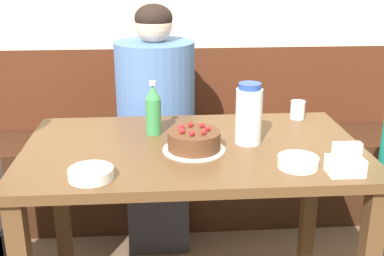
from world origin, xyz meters
name	(u,v)px	position (x,y,z in m)	size (l,w,h in m)	color
bench_seat	(182,178)	(0.00, 0.83, 0.24)	(2.46, 0.38, 0.47)	#381E11
dining_table	(193,174)	(0.00, 0.00, 0.65)	(1.23, 0.72, 0.76)	brown
birthday_cake	(194,141)	(0.00, -0.05, 0.80)	(0.22, 0.22, 0.09)	white
water_pitcher	(249,114)	(0.20, 0.01, 0.87)	(0.10, 0.10, 0.23)	white
soju_bottle	(153,109)	(-0.14, 0.14, 0.86)	(0.06, 0.06, 0.21)	#388E4C
napkin_holder	(346,163)	(0.46, -0.28, 0.80)	(0.11, 0.08, 0.11)	white
bowl_soup_white	(298,162)	(0.33, -0.22, 0.78)	(0.13, 0.13, 0.04)	white
bowl_rice_small	(91,174)	(-0.34, -0.26, 0.78)	(0.14, 0.14, 0.03)	white
glass_water_tall	(298,110)	(0.47, 0.28, 0.80)	(0.06, 0.06, 0.08)	silver
person_grey_tee	(156,131)	(-0.13, 0.62, 0.60)	(0.38, 0.38, 1.21)	#33333D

